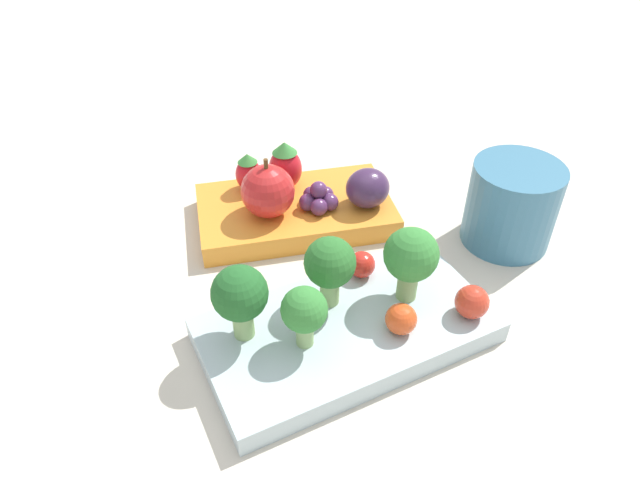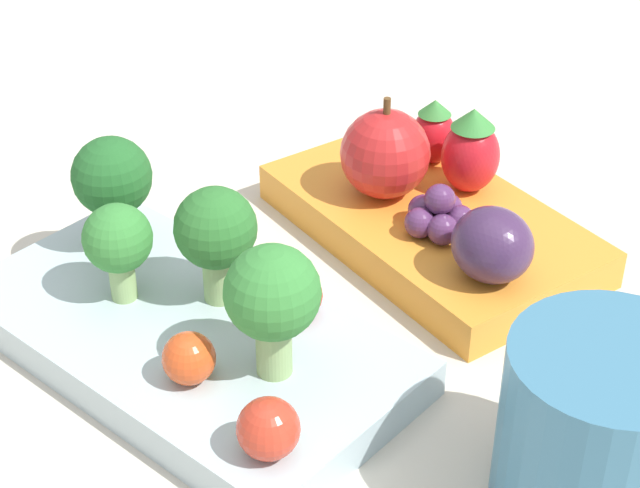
{
  "view_description": "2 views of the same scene",
  "coord_description": "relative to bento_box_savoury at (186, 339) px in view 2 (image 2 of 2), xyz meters",
  "views": [
    {
      "loc": [
        0.13,
        0.35,
        0.33
      ],
      "look_at": [
        0.0,
        0.0,
        0.03
      ],
      "focal_mm": 32.0,
      "sensor_mm": 36.0,
      "label": 1
    },
    {
      "loc": [
        -0.33,
        0.3,
        0.33
      ],
      "look_at": [
        0.0,
        0.0,
        0.03
      ],
      "focal_mm": 60.0,
      "sensor_mm": 36.0,
      "label": 2
    }
  ],
  "objects": [
    {
      "name": "ground_plane",
      "position": [
        -0.01,
        -0.08,
        -0.01
      ],
      "size": [
        4.0,
        4.0,
        0.0
      ],
      "primitive_type": "plane",
      "color": "beige"
    },
    {
      "name": "bento_box_savoury",
      "position": [
        0.0,
        0.0,
        0.0
      ],
      "size": [
        0.23,
        0.14,
        0.02
      ],
      "color": "silver",
      "rests_on": "ground_plane"
    },
    {
      "name": "bento_box_fruit",
      "position": [
        -0.01,
        -0.16,
        0.0
      ],
      "size": [
        0.19,
        0.13,
        0.02
      ],
      "color": "orange",
      "rests_on": "ground_plane"
    },
    {
      "name": "broccoli_floret_0",
      "position": [
        0.08,
        -0.01,
        0.05
      ],
      "size": [
        0.04,
        0.04,
        0.06
      ],
      "color": "#93B770",
      "rests_on": "bento_box_savoury"
    },
    {
      "name": "broccoli_floret_1",
      "position": [
        -0.05,
        -0.01,
        0.05
      ],
      "size": [
        0.04,
        0.04,
        0.06
      ],
      "color": "#93B770",
      "rests_on": "bento_box_savoury"
    },
    {
      "name": "broccoli_floret_2",
      "position": [
        0.04,
        0.01,
        0.04
      ],
      "size": [
        0.03,
        0.03,
        0.05
      ],
      "color": "#93B770",
      "rests_on": "bento_box_savoury"
    },
    {
      "name": "broccoli_floret_3",
      "position": [
        0.01,
        -0.02,
        0.05
      ],
      "size": [
        0.04,
        0.04,
        0.06
      ],
      "color": "#93B770",
      "rests_on": "bento_box_savoury"
    },
    {
      "name": "cherry_tomato_0",
      "position": [
        -0.03,
        -0.04,
        0.02
      ],
      "size": [
        0.02,
        0.02,
        0.02
      ],
      "color": "red",
      "rests_on": "bento_box_savoury"
    },
    {
      "name": "cherry_tomato_1",
      "position": [
        -0.03,
        0.02,
        0.02
      ],
      "size": [
        0.02,
        0.02,
        0.02
      ],
      "color": "#DB4C1E",
      "rests_on": "bento_box_savoury"
    },
    {
      "name": "cherry_tomato_2",
      "position": [
        -0.09,
        0.02,
        0.02
      ],
      "size": [
        0.03,
        0.03,
        0.03
      ],
      "color": "red",
      "rests_on": "bento_box_savoury"
    },
    {
      "name": "apple",
      "position": [
        0.02,
        -0.15,
        0.04
      ],
      "size": [
        0.05,
        0.05,
        0.06
      ],
      "color": "red",
      "rests_on": "bento_box_fruit"
    },
    {
      "name": "strawberry_0",
      "position": [
        0.03,
        -0.19,
        0.03
      ],
      "size": [
        0.03,
        0.03,
        0.04
      ],
      "color": "red",
      "rests_on": "bento_box_fruit"
    },
    {
      "name": "strawberry_1",
      "position": [
        -0.0,
        -0.19,
        0.04
      ],
      "size": [
        0.03,
        0.03,
        0.05
      ],
      "color": "red",
      "rests_on": "bento_box_fruit"
    },
    {
      "name": "plum",
      "position": [
        -0.07,
        -0.13,
        0.03
      ],
      "size": [
        0.04,
        0.04,
        0.04
      ],
      "color": "#42284C",
      "rests_on": "bento_box_fruit"
    },
    {
      "name": "grape_cluster",
      "position": [
        -0.03,
        -0.14,
        0.02
      ],
      "size": [
        0.04,
        0.04,
        0.03
      ],
      "color": "#562D5B",
      "rests_on": "bento_box_fruit"
    },
    {
      "name": "drinking_cup",
      "position": [
        -0.18,
        -0.07,
        0.03
      ],
      "size": [
        0.08,
        0.08,
        0.08
      ],
      "color": "teal",
      "rests_on": "ground_plane"
    }
  ]
}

